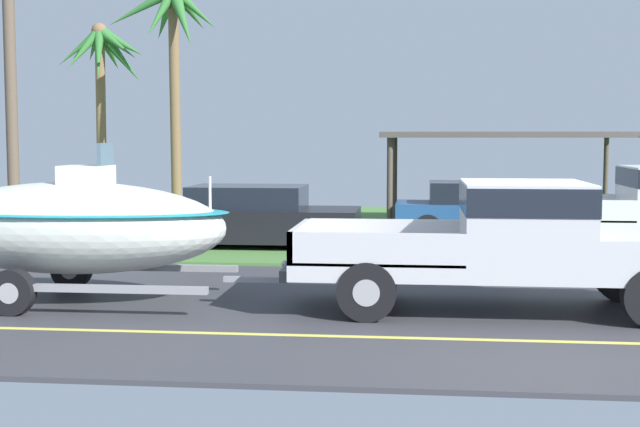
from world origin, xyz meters
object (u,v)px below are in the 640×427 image
pickup_truck_towing (521,239)px  carport_awning (508,137)px  boat_on_trailer (71,227)px  palm_tree_near_right (173,35)px  utility_pole (10,54)px  parked_sedan_near (493,212)px  palm_tree_mid (104,63)px  parked_sedan_far (256,218)px

pickup_truck_towing → carport_awning: bearing=85.4°
pickup_truck_towing → boat_on_trailer: size_ratio=1.01×
palm_tree_near_right → utility_pole: size_ratio=0.86×
boat_on_trailer → parked_sedan_near: boat_on_trailer is taller
carport_awning → palm_tree_near_right: palm_tree_near_right is taller
palm_tree_near_right → palm_tree_mid: size_ratio=1.15×
pickup_truck_towing → parked_sedan_near: pickup_truck_towing is taller
palm_tree_near_right → parked_sedan_near: bearing=-22.7°
parked_sedan_far → palm_tree_near_right: size_ratio=0.64×
utility_pole → palm_tree_mid: bearing=99.0°
parked_sedan_far → carport_awning: (5.87, 4.31, 1.78)m
parked_sedan_near → carport_awning: carport_awning is taller
palm_tree_near_right → palm_tree_mid: (-2.79, 2.03, -0.61)m
boat_on_trailer → carport_awning: (7.42, 10.94, 1.33)m
parked_sedan_far → carport_awning: bearing=36.3°
pickup_truck_towing → carport_awning: size_ratio=0.91×
boat_on_trailer → palm_tree_mid: palm_tree_mid is taller
palm_tree_mid → parked_sedan_far: bearing=-51.7°
parked_sedan_near → carport_awning: 2.79m
palm_tree_near_right → utility_pole: 7.91m
palm_tree_near_right → palm_tree_mid: palm_tree_near_right is taller
palm_tree_mid → carport_awning: bearing=-16.6°
parked_sedan_near → utility_pole: bearing=-158.1°
parked_sedan_far → palm_tree_mid: 10.88m
parked_sedan_far → palm_tree_near_right: (-3.46, 5.90, 4.68)m
parked_sedan_far → palm_tree_near_right: bearing=120.4°
parked_sedan_far → utility_pole: (-4.70, -1.82, 3.45)m
parked_sedan_far → parked_sedan_near: bearing=22.6°
pickup_truck_towing → palm_tree_mid: size_ratio=0.98×
carport_awning → palm_tree_mid: palm_tree_mid is taller
pickup_truck_towing → palm_tree_mid: 18.76m
palm_tree_near_right → palm_tree_mid: 3.50m
pickup_truck_towing → parked_sedan_far: (-4.99, 6.63, -0.35)m
boat_on_trailer → palm_tree_mid: (-4.69, 14.56, 3.62)m
pickup_truck_towing → utility_pole: (-9.69, 4.81, 3.10)m
boat_on_trailer → palm_tree_mid: bearing=107.9°
carport_awning → pickup_truck_towing: bearing=-94.6°
pickup_truck_towing → palm_tree_near_right: size_ratio=0.85×
boat_on_trailer → palm_tree_mid: size_ratio=0.97×
parked_sedan_near → palm_tree_near_right: 10.62m
palm_tree_near_right → boat_on_trailer: bearing=-81.3°
parked_sedan_far → utility_pole: utility_pole is taller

